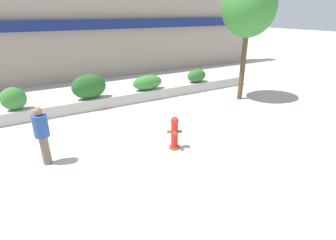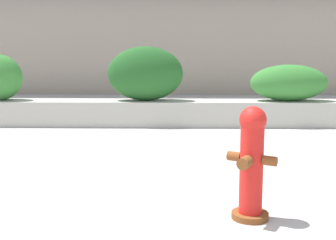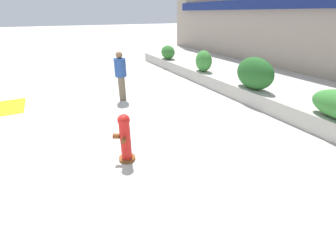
{
  "view_description": "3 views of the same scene",
  "coord_description": "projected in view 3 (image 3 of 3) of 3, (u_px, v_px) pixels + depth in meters",
  "views": [
    {
      "loc": [
        -2.65,
        -5.4,
        4.08
      ],
      "look_at": [
        1.33,
        1.43,
        0.8
      ],
      "focal_mm": 28.0,
      "sensor_mm": 36.0,
      "label": 1
    },
    {
      "loc": [
        0.58,
        -3.29,
        1.66
      ],
      "look_at": [
        0.49,
        1.62,
        0.84
      ],
      "focal_mm": 50.0,
      "sensor_mm": 36.0,
      "label": 2
    },
    {
      "loc": [
        5.29,
        -0.14,
        2.9
      ],
      "look_at": [
        1.52,
        1.85,
        0.86
      ],
      "focal_mm": 24.0,
      "sensor_mm": 36.0,
      "label": 3
    }
  ],
  "objects": [
    {
      "name": "hedge_bush_0",
      "position": [
        168.0,
        52.0,
        12.78
      ],
      "size": [
        1.0,
        0.69,
        0.74
      ],
      "primitive_type": "ellipsoid",
      "color": "#2D6B28",
      "rests_on": "planter_wall_low"
    },
    {
      "name": "pedestrian",
      "position": [
        121.0,
        73.0,
        7.85
      ],
      "size": [
        0.49,
        0.49,
        1.73
      ],
      "color": "brown",
      "rests_on": "ground"
    },
    {
      "name": "hedge_bush_2",
      "position": [
        255.0,
        73.0,
        7.64
      ],
      "size": [
        1.5,
        0.68,
        1.08
      ],
      "primitive_type": "ellipsoid",
      "color": "#235B23",
      "rests_on": "planter_wall_low"
    },
    {
      "name": "planter_wall_low",
      "position": [
        252.0,
        96.0,
        7.95
      ],
      "size": [
        18.0,
        0.7,
        0.5
      ],
      "primitive_type": "cube",
      "color": "#B7B2A8",
      "rests_on": "ground"
    },
    {
      "name": "hedge_bush_1",
      "position": [
        204.0,
        61.0,
        10.01
      ],
      "size": [
        0.93,
        0.58,
        0.91
      ],
      "primitive_type": "ellipsoid",
      "color": "#387F33",
      "rests_on": "planter_wall_low"
    },
    {
      "name": "ground_plane",
      "position": [
        73.0,
        143.0,
        5.54
      ],
      "size": [
        120.0,
        120.0,
        0.0
      ],
      "primitive_type": "plane",
      "color": "#BCB7B2"
    },
    {
      "name": "fire_hydrant",
      "position": [
        125.0,
        138.0,
        4.67
      ],
      "size": [
        0.48,
        0.49,
        1.08
      ],
      "color": "brown",
      "rests_on": "ground"
    }
  ]
}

